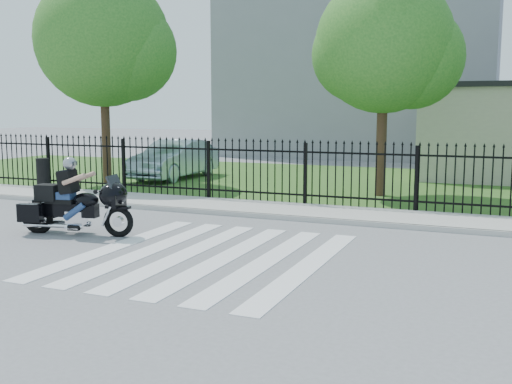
% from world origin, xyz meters
% --- Properties ---
extents(ground, '(120.00, 120.00, 0.00)m').
position_xyz_m(ground, '(0.00, 0.00, 0.00)').
color(ground, slate).
rests_on(ground, ground).
extents(crosswalk, '(5.00, 5.50, 0.01)m').
position_xyz_m(crosswalk, '(0.00, 0.00, 0.01)').
color(crosswalk, silver).
rests_on(crosswalk, ground).
extents(sidewalk, '(40.00, 2.00, 0.12)m').
position_xyz_m(sidewalk, '(0.00, 5.00, 0.06)').
color(sidewalk, '#ADAAA3').
rests_on(sidewalk, ground).
extents(curb, '(40.00, 0.12, 0.12)m').
position_xyz_m(curb, '(0.00, 4.00, 0.06)').
color(curb, '#ADAAA3').
rests_on(curb, ground).
extents(grass_strip, '(40.00, 12.00, 0.02)m').
position_xyz_m(grass_strip, '(0.00, 12.00, 0.01)').
color(grass_strip, '#326021').
rests_on(grass_strip, ground).
extents(iron_fence, '(26.00, 0.04, 1.80)m').
position_xyz_m(iron_fence, '(0.00, 6.00, 0.90)').
color(iron_fence, black).
rests_on(iron_fence, ground).
extents(tree_left, '(4.80, 4.80, 7.58)m').
position_xyz_m(tree_left, '(-8.50, 8.50, 5.17)').
color(tree_left, '#382316').
rests_on(tree_left, ground).
extents(tree_mid, '(4.20, 4.20, 6.78)m').
position_xyz_m(tree_mid, '(1.50, 9.00, 4.67)').
color(tree_mid, '#382316').
rests_on(tree_mid, ground).
extents(building_tall, '(15.00, 10.00, 12.00)m').
position_xyz_m(building_tall, '(-3.00, 26.00, 6.00)').
color(building_tall, gray).
rests_on(building_tall, ground).
extents(motorcycle_rider, '(2.61, 1.14, 1.74)m').
position_xyz_m(motorcycle_rider, '(-3.54, 0.62, 0.71)').
color(motorcycle_rider, black).
rests_on(motorcycle_rider, ground).
extents(parked_car, '(1.64, 4.59, 1.51)m').
position_xyz_m(parked_car, '(-6.81, 10.51, 0.77)').
color(parked_car, '#9FBAC8').
rests_on(parked_car, grass_strip).
extents(litter_bin, '(0.51, 0.51, 1.00)m').
position_xyz_m(litter_bin, '(-8.97, 5.70, 0.62)').
color(litter_bin, black).
rests_on(litter_bin, sidewalk).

